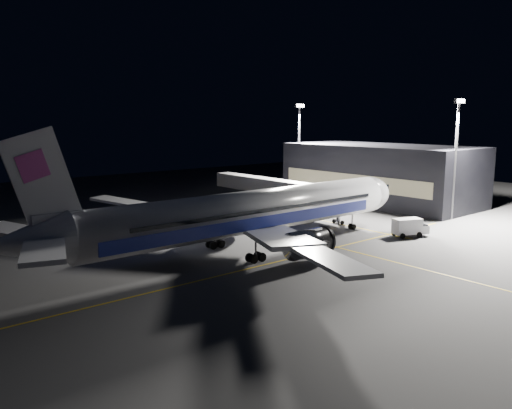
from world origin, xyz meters
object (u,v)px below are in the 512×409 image
Objects in this scene: safety_cone_a at (226,236)px; safety_cone_b at (249,231)px; airliner at (246,214)px; service_truck at (410,227)px; jet_bridge at (282,188)px; baggage_tug at (146,230)px; floodlight_mast_south at (456,148)px; floodlight_mast_north at (299,141)px; safety_cone_c at (173,235)px.

safety_cone_b is (4.40, -0.02, 0.07)m from safety_cone_a.
service_truck is at bearing -19.50° from airliner.
service_truck is 27.49m from safety_cone_a.
jet_bridge reaches higher than baggage_tug.
floodlight_mast_south is 20.12m from service_truck.
floodlight_mast_north is 1.00× the size of floodlight_mast_south.
jet_bridge is 31.05m from floodlight_mast_south.
safety_cone_a is 1.05× the size of safety_cone_c.
baggage_tug is (-30.11, 25.47, -0.62)m from service_truck.
floodlight_mast_north is (18.00, 13.93, 7.79)m from jet_bridge.
floodlight_mast_south is 30.23× the size of safety_cone_b.
floodlight_mast_north is 37.62× the size of safety_cone_a.
safety_cone_b is at bearing -0.21° from safety_cone_a.
floodlight_mast_north is 6.94× the size of baggage_tug.
jet_bridge is at bearing -142.26° from floodlight_mast_north.
safety_cone_a is 0.80× the size of safety_cone_b.
airliner is 29.31m from jet_bridge.
floodlight_mast_south is (18.00, -24.07, 7.79)m from jet_bridge.
floodlight_mast_south is at bearing -24.48° from safety_cone_c.
floodlight_mast_north reaches higher than jet_bridge.
floodlight_mast_south is 6.94× the size of baggage_tug.
baggage_tug is 5.42× the size of safety_cone_a.
service_truck is at bearing -112.36° from floodlight_mast_north.
floodlight_mast_north is 46.76m from safety_cone_a.
safety_cone_b is (7.08, 8.19, -4.82)m from airliner.
airliner is 42.13m from floodlight_mast_south.
service_truck is (-16.71, -2.62, -10.91)m from floodlight_mast_south.
safety_cone_a is at bearing -62.16° from baggage_tug.
safety_cone_a is at bearing -148.23° from floodlight_mast_north.
service_truck is at bearing -44.21° from safety_cone_b.
airliner is at bearing -108.05° from safety_cone_a.
floodlight_mast_north is 49.00m from safety_cone_c.
baggage_tug is at bearing -177.59° from jet_bridge.
floodlight_mast_north is at bearing 37.74° from jet_bridge.
floodlight_mast_north is at bearing 31.77° from safety_cone_a.
jet_bridge is 24.06m from floodlight_mast_north.
safety_cone_c is at bearing -171.12° from jet_bridge.
airliner reaches higher than safety_cone_b.
baggage_tug is 4.35× the size of safety_cone_b.
jet_bridge is 19.27m from safety_cone_b.
floodlight_mast_north is 30.23× the size of safety_cone_b.
floodlight_mast_south is at bearing 30.77° from service_truck.
safety_cone_c is (-43.95, -17.99, -12.11)m from floodlight_mast_north.
airliner is at bearing -87.60° from baggage_tug.
jet_bridge is 29.08m from baggage_tug.
service_truck is at bearing -87.22° from jet_bridge.
safety_cone_b is at bearing 157.32° from floodlight_mast_south.
floodlight_mast_north is at bearing 37.91° from airliner.
floodlight_mast_north reaches higher than safety_cone_b.
service_truck is 1.92× the size of baggage_tug.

